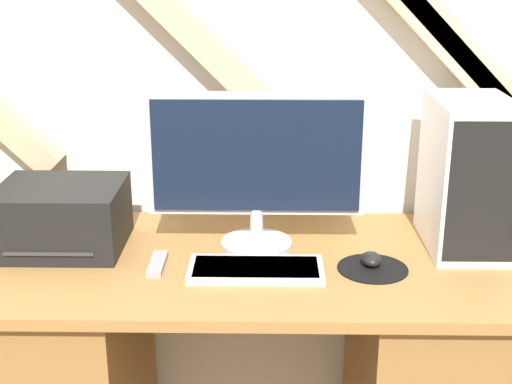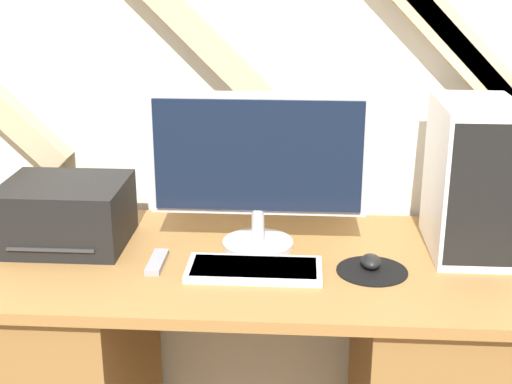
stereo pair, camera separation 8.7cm
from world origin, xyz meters
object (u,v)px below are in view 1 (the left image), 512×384
object	(u,v)px
mouse	(371,259)
computer_tower	(468,175)
monitor	(257,162)
keyboard	(256,269)
remote_control	(157,264)
printer	(62,217)

from	to	relation	value
mouse	computer_tower	size ratio (longest dim) A/B	0.17
monitor	keyboard	world-z (taller)	monitor
mouse	computer_tower	world-z (taller)	computer_tower
keyboard	remote_control	size ratio (longest dim) A/B	2.45
keyboard	printer	bearing A→B (deg)	163.35
mouse	remote_control	size ratio (longest dim) A/B	0.50
keyboard	mouse	xyz separation A→B (m)	(0.31, 0.04, 0.01)
monitor	remote_control	distance (m)	0.38
monitor	remote_control	size ratio (longest dim) A/B	4.16
computer_tower	printer	bearing A→B (deg)	-178.59
keyboard	remote_control	bearing A→B (deg)	172.92
keyboard	monitor	bearing A→B (deg)	90.37
remote_control	printer	bearing A→B (deg)	155.24
monitor	computer_tower	size ratio (longest dim) A/B	1.43
keyboard	computer_tower	size ratio (longest dim) A/B	0.84
mouse	computer_tower	xyz separation A→B (m)	(0.28, 0.15, 0.19)
mouse	remote_control	world-z (taller)	mouse
monitor	remote_control	bearing A→B (deg)	-150.98
monitor	printer	distance (m)	0.57
monitor	keyboard	size ratio (longest dim) A/B	1.70
keyboard	mouse	bearing A→B (deg)	8.04
monitor	mouse	distance (m)	0.40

